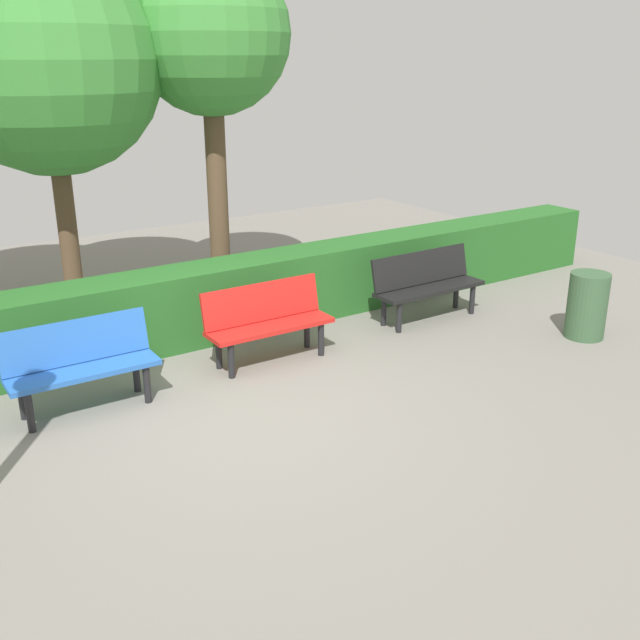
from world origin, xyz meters
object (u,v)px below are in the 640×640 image
at_px(bench_red, 267,319).
at_px(tree_near, 210,37).
at_px(tree_mid, 47,60).
at_px(bench_blue, 81,362).
at_px(bench_black, 426,282).
at_px(trash_bin, 587,306).

xyz_separation_m(bench_red, tree_near, (-0.61, -2.36, 2.95)).
distance_m(bench_red, tree_mid, 4.16).
relative_size(tree_near, tree_mid, 0.99).
bearing_deg(bench_red, bench_blue, 2.04).
distance_m(bench_black, bench_blue, 4.46).
bearing_deg(tree_mid, trash_bin, 137.65).
bearing_deg(bench_red, trash_bin, 157.42).
distance_m(bench_black, bench_red, 2.39).
distance_m(bench_black, trash_bin, 1.96).
distance_m(bench_red, trash_bin, 3.85).
height_order(bench_red, trash_bin, bench_red).
bearing_deg(bench_black, tree_near, -52.44).
xyz_separation_m(bench_black, bench_red, (2.39, 0.08, -0.00)).
height_order(bench_red, tree_near, tree_near).
bearing_deg(bench_black, tree_mid, -37.94).
distance_m(tree_mid, trash_bin, 7.10).
bearing_deg(bench_blue, trash_bin, 165.96).
distance_m(bench_red, bench_blue, 2.07).
relative_size(bench_blue, tree_near, 0.31).
xyz_separation_m(bench_red, trash_bin, (-3.54, 1.51, -0.08)).
height_order(bench_blue, trash_bin, bench_blue).
xyz_separation_m(bench_blue, tree_mid, (-0.78, -2.96, 2.68)).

